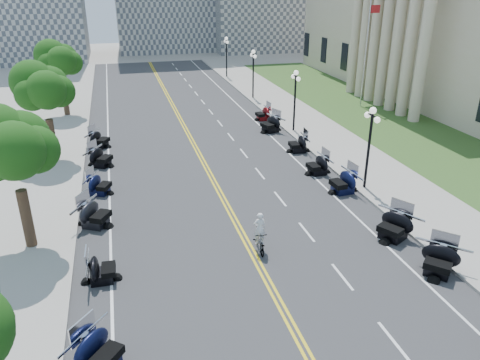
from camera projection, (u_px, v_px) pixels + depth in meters
ground at (246, 240)px, 22.87m from camera, size 160.00×160.00×0.00m
road at (206, 167)px, 31.74m from camera, size 16.00×90.00×0.01m
centerline_yellow_a at (204, 167)px, 31.71m from camera, size 0.12×90.00×0.00m
centerline_yellow_b at (208, 167)px, 31.77m from camera, size 0.12×90.00×0.00m
edge_line_north at (295, 158)px, 33.25m from camera, size 0.12×90.00×0.00m
edge_line_south at (109, 177)px, 30.22m from camera, size 0.12×90.00×0.00m
lane_dash_4 at (393, 341)px, 16.53m from camera, size 0.12×2.00×0.00m
lane_dash_5 at (342, 277)px, 20.07m from camera, size 0.12×2.00×0.00m
lane_dash_6 at (307, 232)px, 23.62m from camera, size 0.12×2.00×0.00m
lane_dash_7 at (280, 199)px, 27.17m from camera, size 0.12×2.00×0.00m
lane_dash_8 at (260, 173)px, 30.72m from camera, size 0.12×2.00×0.00m
lane_dash_9 at (244, 153)px, 34.27m from camera, size 0.12×2.00×0.00m
lane_dash_10 at (231, 137)px, 37.82m from camera, size 0.12×2.00×0.00m
lane_dash_11 at (220, 123)px, 41.36m from camera, size 0.12×2.00×0.00m
lane_dash_12 at (211, 112)px, 44.91m from camera, size 0.12×2.00×0.00m
lane_dash_13 at (203, 102)px, 48.46m from camera, size 0.12×2.00×0.00m
lane_dash_14 at (196, 94)px, 52.01m from camera, size 0.12×2.00×0.00m
lane_dash_15 at (190, 86)px, 55.56m from camera, size 0.12×2.00×0.00m
lane_dash_16 at (185, 80)px, 59.11m from camera, size 0.12×2.00×0.00m
lane_dash_17 at (181, 74)px, 62.65m from camera, size 0.12×2.00×0.00m
lane_dash_18 at (177, 69)px, 66.20m from camera, size 0.12×2.00×0.00m
lane_dash_19 at (173, 64)px, 69.75m from camera, size 0.12×2.00×0.00m
sidewalk_north at (347, 153)px, 34.19m from camera, size 5.00×90.00×0.15m
sidewalk_south at (41, 182)px, 29.23m from camera, size 5.00×90.00×0.15m
lawn at (376, 117)px, 42.96m from camera, size 9.00×60.00×0.10m
street_lamp_2 at (369, 149)px, 27.42m from camera, size 0.50×1.20×4.90m
street_lamp_3 at (295, 101)px, 38.07m from camera, size 0.50×1.20×4.90m
street_lamp_4 at (253, 74)px, 48.71m from camera, size 0.50×1.20×4.90m
street_lamp_5 at (227, 57)px, 59.36m from camera, size 0.50×1.20×4.90m
flagpole at (365, 56)px, 44.66m from camera, size 1.10×0.20×10.00m
tree_2 at (13, 154)px, 20.40m from camera, size 4.80×4.80×9.20m
tree_3 at (45, 94)px, 31.04m from camera, size 4.80×4.80×9.20m
tree_4 at (60, 64)px, 41.69m from camera, size 4.80×4.80×9.20m
motorcycle_n_4 at (440, 259)px, 20.04m from camera, size 2.89×2.89×1.43m
motorcycle_n_5 at (394, 225)px, 22.78m from camera, size 2.90×2.90×1.49m
motorcycle_n_6 at (343, 181)px, 27.77m from camera, size 2.24×2.24×1.45m
motorcycle_n_7 at (318, 164)px, 30.42m from camera, size 2.06×2.06×1.35m
motorcycle_n_8 at (298, 143)px, 34.32m from camera, size 2.11×2.11×1.37m
motorcycle_n_9 at (271, 123)px, 38.78m from camera, size 2.71×2.71×1.48m
motorcycle_n_10 at (263, 113)px, 42.13m from camera, size 2.00×2.00×1.30m
motorcycle_s_4 at (99, 350)px, 15.18m from camera, size 2.82×2.82×1.40m
motorcycle_s_5 at (101, 268)px, 19.58m from camera, size 1.85×1.85×1.27m
motorcycle_s_6 at (95, 213)px, 23.95m from camera, size 2.86×2.86×1.47m
motorcycle_s_7 at (99, 184)px, 27.59m from camera, size 2.43×2.43×1.29m
motorcycle_s_8 at (101, 156)px, 31.64m from camera, size 2.77×2.77×1.41m
motorcycle_s_9 at (99, 139)px, 35.26m from camera, size 2.63×2.63×1.37m
bicycle at (259, 240)px, 21.83m from camera, size 0.66×1.87×1.10m
cyclist_rider at (260, 214)px, 21.29m from camera, size 0.59×0.39×1.63m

